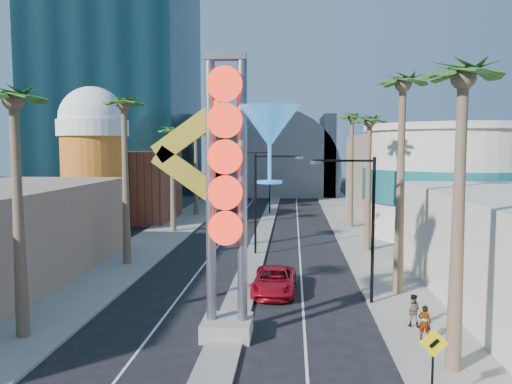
# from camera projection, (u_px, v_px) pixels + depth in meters

# --- Properties ---
(ground) EXTENTS (240.00, 240.00, 0.00)m
(ground) POSITION_uv_depth(u_px,v_px,m) (217.00, 365.00, 19.53)
(ground) COLOR black
(ground) RESTS_ON ground
(sidewalk_west) EXTENTS (5.00, 100.00, 0.15)m
(sidewalk_west) POSITION_uv_depth(u_px,v_px,m) (180.00, 224.00, 54.99)
(sidewalk_west) COLOR gray
(sidewalk_west) RESTS_ON ground
(sidewalk_east) EXTENTS (5.00, 100.00, 0.15)m
(sidewalk_east) POSITION_uv_depth(u_px,v_px,m) (354.00, 226.00, 53.59)
(sidewalk_east) COLOR gray
(sidewalk_east) RESTS_ON ground
(median) EXTENTS (1.60, 84.00, 0.15)m
(median) POSITION_uv_depth(u_px,v_px,m) (267.00, 221.00, 57.27)
(median) COLOR gray
(median) RESTS_ON ground
(hotel_tower) EXTENTS (20.00, 20.00, 50.00)m
(hotel_tower) POSITION_uv_depth(u_px,v_px,m) (118.00, 30.00, 70.55)
(hotel_tower) COLOR black
(hotel_tower) RESTS_ON ground
(brick_filler_west) EXTENTS (10.00, 10.00, 8.00)m
(brick_filler_west) POSITION_uv_depth(u_px,v_px,m) (130.00, 186.00, 58.09)
(brick_filler_west) COLOR brown
(brick_filler_west) RESTS_ON ground
(filler_east) EXTENTS (10.00, 20.00, 10.00)m
(filler_east) POSITION_uv_depth(u_px,v_px,m) (392.00, 174.00, 65.58)
(filler_east) COLOR #997B63
(filler_east) RESTS_ON ground
(beer_mug) EXTENTS (7.00, 7.00, 14.50)m
(beer_mug) POSITION_uv_depth(u_px,v_px,m) (94.00, 154.00, 49.88)
(beer_mug) COLOR #CB501B
(beer_mug) RESTS_ON ground
(turquoise_building) EXTENTS (16.60, 16.60, 10.60)m
(turquoise_building) POSITION_uv_depth(u_px,v_px,m) (451.00, 181.00, 47.53)
(turquoise_building) COLOR beige
(turquoise_building) RESTS_ON ground
(canopy) EXTENTS (22.00, 16.00, 22.00)m
(canopy) POSITION_uv_depth(u_px,v_px,m) (277.00, 170.00, 90.66)
(canopy) COLOR slate
(canopy) RESTS_ON ground
(neon_sign) EXTENTS (6.53, 2.60, 12.55)m
(neon_sign) POSITION_uv_depth(u_px,v_px,m) (245.00, 175.00, 21.76)
(neon_sign) COLOR gray
(neon_sign) RESTS_ON ground
(ped_sign) EXTENTS (0.92, 0.12, 2.66)m
(ped_sign) POSITION_uv_depth(u_px,v_px,m) (433.00, 357.00, 15.81)
(ped_sign) COLOR black
(ped_sign) RESTS_ON sidewalk_east
(streetlight_0) EXTENTS (3.79, 0.25, 8.00)m
(streetlight_0) POSITION_uv_depth(u_px,v_px,m) (262.00, 194.00, 38.92)
(streetlight_0) COLOR black
(streetlight_0) RESTS_ON ground
(streetlight_1) EXTENTS (3.79, 0.25, 8.00)m
(streetlight_1) POSITION_uv_depth(u_px,v_px,m) (265.00, 176.00, 62.83)
(streetlight_1) COLOR black
(streetlight_1) RESTS_ON ground
(streetlight_2) EXTENTS (3.45, 0.25, 8.00)m
(streetlight_2) POSITION_uv_depth(u_px,v_px,m) (364.00, 216.00, 26.55)
(streetlight_2) COLOR black
(streetlight_2) RESTS_ON ground
(palm_0) EXTENTS (2.40, 2.40, 11.70)m
(palm_0) POSITION_uv_depth(u_px,v_px,m) (14.00, 114.00, 21.29)
(palm_0) COLOR brown
(palm_0) RESTS_ON ground
(palm_1) EXTENTS (2.40, 2.40, 12.70)m
(palm_1) POSITION_uv_depth(u_px,v_px,m) (124.00, 114.00, 35.11)
(palm_1) COLOR brown
(palm_1) RESTS_ON ground
(palm_2) EXTENTS (2.40, 2.40, 11.20)m
(palm_2) POSITION_uv_depth(u_px,v_px,m) (172.00, 137.00, 49.14)
(palm_2) COLOR brown
(palm_2) RESTS_ON ground
(palm_3) EXTENTS (2.40, 2.40, 11.20)m
(palm_3) POSITION_uv_depth(u_px,v_px,m) (196.00, 139.00, 61.06)
(palm_3) COLOR brown
(palm_3) RESTS_ON ground
(palm_4) EXTENTS (2.40, 2.40, 12.20)m
(palm_4) POSITION_uv_depth(u_px,v_px,m) (463.00, 95.00, 17.93)
(palm_4) COLOR brown
(palm_4) RESTS_ON ground
(palm_5) EXTENTS (2.40, 2.40, 13.20)m
(palm_5) POSITION_uv_depth(u_px,v_px,m) (403.00, 98.00, 27.79)
(palm_5) COLOR brown
(palm_5) RESTS_ON ground
(palm_6) EXTENTS (2.40, 2.40, 11.70)m
(palm_6) POSITION_uv_depth(u_px,v_px,m) (369.00, 129.00, 39.83)
(palm_6) COLOR brown
(palm_6) RESTS_ON ground
(palm_7) EXTENTS (2.40, 2.40, 12.70)m
(palm_7) POSITION_uv_depth(u_px,v_px,m) (352.00, 125.00, 51.66)
(palm_7) COLOR brown
(palm_7) RESTS_ON ground
(red_pickup) EXTENTS (2.59, 5.35, 1.47)m
(red_pickup) POSITION_uv_depth(u_px,v_px,m) (274.00, 281.00, 29.12)
(red_pickup) COLOR #AA0D1C
(red_pickup) RESTS_ON ground
(pedestrian_a) EXTENTS (0.66, 0.56, 1.54)m
(pedestrian_a) POSITION_uv_depth(u_px,v_px,m) (424.00, 323.00, 21.64)
(pedestrian_a) COLOR gray
(pedestrian_a) RESTS_ON sidewalk_east
(pedestrian_b) EXTENTS (0.90, 0.80, 1.52)m
(pedestrian_b) POSITION_uv_depth(u_px,v_px,m) (413.00, 310.00, 23.32)
(pedestrian_b) COLOR gray
(pedestrian_b) RESTS_ON sidewalk_east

